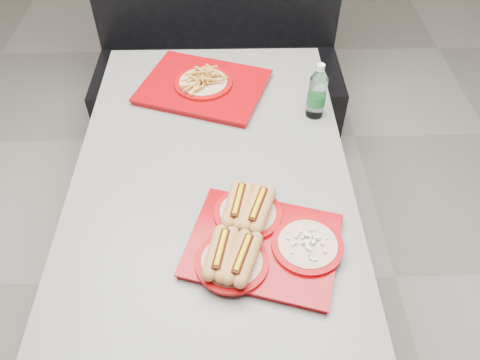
{
  "coord_description": "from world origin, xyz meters",
  "views": [
    {
      "loc": [
        0.07,
        -1.11,
        1.85
      ],
      "look_at": [
        0.09,
        -0.16,
        0.83
      ],
      "focal_mm": 35.0,
      "sensor_mm": 36.0,
      "label": 1
    }
  ],
  "objects_px": {
    "tray_far": "(203,84)",
    "water_bottle": "(317,94)",
    "booth_bench": "(218,67)",
    "tray_near": "(258,239)",
    "diner_table": "(214,194)"
  },
  "relations": [
    {
      "from": "tray_far",
      "to": "water_bottle",
      "type": "relative_size",
      "value": 2.6
    },
    {
      "from": "booth_bench",
      "to": "tray_far",
      "type": "relative_size",
      "value": 2.43
    },
    {
      "from": "water_bottle",
      "to": "tray_near",
      "type": "bearing_deg",
      "value": -112.12
    },
    {
      "from": "diner_table",
      "to": "water_bottle",
      "type": "distance_m",
      "value": 0.52
    },
    {
      "from": "diner_table",
      "to": "tray_near",
      "type": "relative_size",
      "value": 2.93
    },
    {
      "from": "booth_bench",
      "to": "water_bottle",
      "type": "height_order",
      "value": "booth_bench"
    },
    {
      "from": "tray_far",
      "to": "tray_near",
      "type": "bearing_deg",
      "value": -76.81
    },
    {
      "from": "diner_table",
      "to": "water_bottle",
      "type": "relative_size",
      "value": 6.65
    },
    {
      "from": "booth_bench",
      "to": "tray_near",
      "type": "height_order",
      "value": "booth_bench"
    },
    {
      "from": "tray_near",
      "to": "tray_far",
      "type": "height_order",
      "value": "tray_far"
    },
    {
      "from": "water_bottle",
      "to": "diner_table",
      "type": "bearing_deg",
      "value": -147.06
    },
    {
      "from": "tray_far",
      "to": "diner_table",
      "type": "bearing_deg",
      "value": -84.52
    },
    {
      "from": "tray_near",
      "to": "water_bottle",
      "type": "distance_m",
      "value": 0.64
    },
    {
      "from": "diner_table",
      "to": "tray_far",
      "type": "height_order",
      "value": "tray_far"
    },
    {
      "from": "tray_near",
      "to": "tray_far",
      "type": "xyz_separation_m",
      "value": [
        -0.18,
        0.75,
        -0.01
      ]
    }
  ]
}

